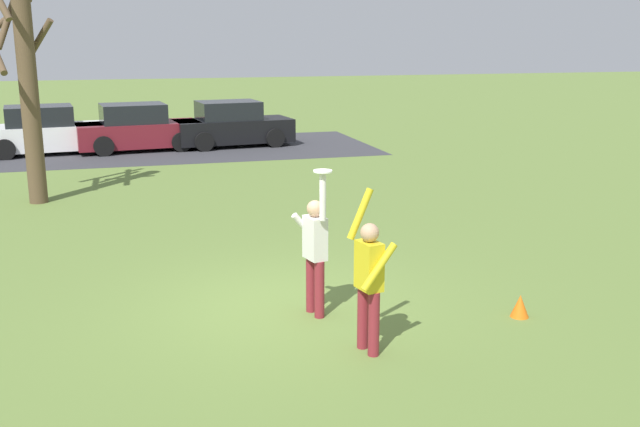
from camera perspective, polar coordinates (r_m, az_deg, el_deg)
ground_plane at (r=10.88m, az=-2.85°, el=-7.06°), size 120.00×120.00×0.00m
person_catcher at (r=10.19m, az=-0.38°, el=-2.65°), size 0.49×0.58×2.08m
person_defender at (r=9.01m, az=3.81°, el=-4.90°), size 0.52×0.61×2.04m
frisbee_disc at (r=9.74m, az=0.22°, el=3.30°), size 0.25×0.25×0.02m
parked_car_white at (r=26.26m, az=-20.59°, el=5.94°), size 4.27×2.38×1.59m
parked_car_maroon at (r=26.08m, az=-13.97°, el=6.36°), size 4.27×2.38×1.59m
parked_car_black at (r=26.53m, az=-6.84°, el=6.78°), size 4.27×2.38×1.59m
parking_strip at (r=26.04m, az=-13.60°, el=4.76°), size 15.88×6.40×0.01m
bare_tree_tall at (r=18.26m, az=-21.91°, el=9.81°), size 1.83×2.28×6.08m
field_cone_orange at (r=10.73m, az=15.22°, el=-6.92°), size 0.26×0.26×0.32m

